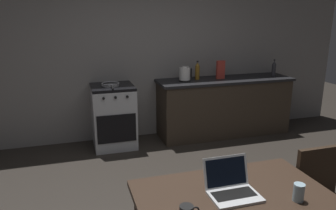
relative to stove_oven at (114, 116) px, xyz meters
The scene contains 12 objects.
back_wall 1.23m from the stove_oven, 23.97° to the left, with size 6.40×0.10×2.65m, color gray.
kitchen_counter 1.77m from the stove_oven, ahead, with size 2.16×0.64×0.92m.
stove_oven is the anchor object (origin of this frame).
dining_table 2.95m from the stove_oven, 81.87° to the right, with size 1.29×0.82×0.76m.
chair 3.06m from the stove_oven, 65.54° to the right, with size 0.40×0.40×0.90m.
laptop 2.93m from the stove_oven, 82.08° to the right, with size 0.32×0.29×0.22m.
electric_kettle 1.24m from the stove_oven, ahead, with size 0.20×0.18×0.22m.
bottle 2.68m from the stove_oven, ahead, with size 0.07×0.07×0.27m.
frying_pan 0.48m from the stove_oven, 134.47° to the right, with size 0.26×0.43×0.05m.
drinking_glass 3.19m from the stove_oven, 75.94° to the right, with size 0.07×0.07×0.12m.
cereal_box 1.80m from the stove_oven, ahead, with size 0.13×0.05×0.28m.
bottle_b 1.46m from the stove_oven, ahead, with size 0.07×0.07×0.29m.
Camera 1 is at (-1.04, -2.52, 1.91)m, focal length 34.89 mm.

